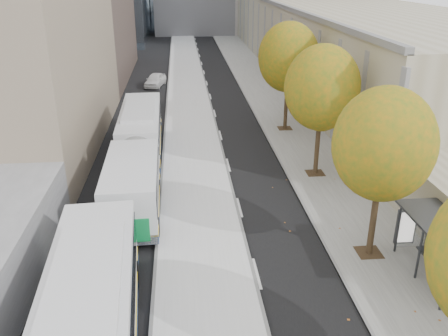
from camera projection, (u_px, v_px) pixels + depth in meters
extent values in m
cube|color=silver|center=(190.00, 116.00, 40.86)|extent=(4.25, 150.00, 0.15)
cube|color=gray|center=(281.00, 114.00, 41.56)|extent=(4.75, 150.00, 0.08)
cube|color=#9D9377|center=(320.00, 28.00, 67.57)|extent=(18.00, 92.00, 8.00)
cube|color=#383A3F|center=(442.00, 224.00, 18.69)|extent=(1.90, 4.40, 0.10)
cylinder|color=#383A3F|center=(445.00, 283.00, 17.29)|extent=(0.10, 0.10, 2.40)
cylinder|color=black|center=(373.00, 221.00, 20.69)|extent=(0.28, 0.28, 3.24)
sphere|color=#3A6018|center=(384.00, 144.00, 19.30)|extent=(4.20, 4.20, 4.20)
cylinder|color=black|center=(317.00, 148.00, 28.92)|extent=(0.28, 0.28, 3.38)
sphere|color=#3A6018|center=(322.00, 88.00, 27.47)|extent=(4.40, 4.40, 4.40)
cylinder|color=black|center=(286.00, 107.00, 37.15)|extent=(0.28, 0.28, 3.51)
sphere|color=#3A6018|center=(289.00, 57.00, 35.64)|extent=(4.60, 4.60, 4.60)
cube|color=silver|center=(138.00, 152.00, 29.05)|extent=(2.99, 17.95, 2.98)
cube|color=black|center=(137.00, 143.00, 28.84)|extent=(3.03, 17.23, 1.03)
cube|color=#0E7F3E|center=(124.00, 231.00, 21.01)|extent=(1.89, 0.10, 1.15)
imported|color=silver|center=(155.00, 80.00, 51.29)|extent=(2.56, 4.36, 1.39)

